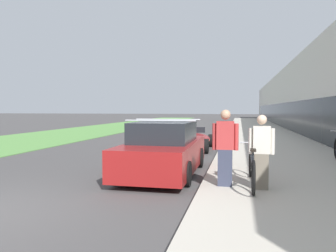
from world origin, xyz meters
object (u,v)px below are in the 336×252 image
object	(u,v)px
person_bystander	(225,148)
person_rider	(261,152)
tandem_bicycle	(252,168)
vintage_roadster_curbside	(190,140)
parked_sedan_curbside	(164,150)

from	to	relation	value
person_bystander	person_rider	bearing A→B (deg)	-9.90
tandem_bicycle	vintage_roadster_curbside	xyz separation A→B (m)	(-2.41, 7.05, -0.09)
vintage_roadster_curbside	tandem_bicycle	bearing A→B (deg)	-71.16
person_rider	vintage_roadster_curbside	bearing A→B (deg)	109.34
parked_sedan_curbside	vintage_roadster_curbside	distance (m)	5.64
person_bystander	parked_sedan_curbside	world-z (taller)	person_bystander
person_rider	parked_sedan_curbside	distance (m)	3.03
person_rider	person_bystander	size ratio (longest dim) A/B	0.94
parked_sedan_curbside	vintage_roadster_curbside	world-z (taller)	parked_sedan_curbside
person_rider	vintage_roadster_curbside	size ratio (longest dim) A/B	0.38
person_rider	parked_sedan_curbside	bearing A→B (deg)	145.15
person_bystander	tandem_bicycle	bearing A→B (deg)	17.73
person_bystander	parked_sedan_curbside	size ratio (longest dim) A/B	0.39
person_rider	parked_sedan_curbside	world-z (taller)	person_rider
person_bystander	parked_sedan_curbside	distance (m)	2.38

